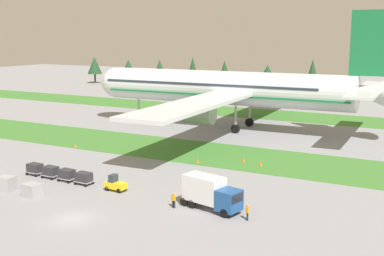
{
  "coord_description": "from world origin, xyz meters",
  "views": [
    {
      "loc": [
        33.63,
        -37.04,
        18.63
      ],
      "look_at": [
        -2.96,
        31.67,
        4.0
      ],
      "focal_mm": 46.76,
      "sensor_mm": 36.0,
      "label": 1
    }
  ],
  "objects_px": {
    "cargo_dolly_second": "(67,174)",
    "uld_container_1": "(32,190)",
    "taxiway_marker_2": "(76,146)",
    "cargo_dolly_lead": "(84,177)",
    "baggage_tug": "(115,184)",
    "taxiway_marker_0": "(244,160)",
    "airliner": "(232,88)",
    "taxiway_marker_1": "(198,161)",
    "ground_crew_marshaller": "(174,200)",
    "cargo_dolly_third": "(51,171)",
    "uld_container_0": "(6,184)",
    "catering_truck": "(211,192)",
    "cargo_dolly_fourth": "(35,168)",
    "ground_crew_loader": "(248,211)",
    "taxiway_marker_3": "(261,163)"
  },
  "relations": [
    {
      "from": "cargo_dolly_second",
      "to": "uld_container_1",
      "type": "bearing_deg",
      "value": 7.07
    },
    {
      "from": "cargo_dolly_second",
      "to": "taxiway_marker_2",
      "type": "bearing_deg",
      "value": -140.04
    },
    {
      "from": "cargo_dolly_lead",
      "to": "uld_container_1",
      "type": "height_order",
      "value": "cargo_dolly_lead"
    },
    {
      "from": "baggage_tug",
      "to": "taxiway_marker_0",
      "type": "bearing_deg",
      "value": 159.33
    },
    {
      "from": "airliner",
      "to": "taxiway_marker_1",
      "type": "height_order",
      "value": "airliner"
    },
    {
      "from": "ground_crew_marshaller",
      "to": "uld_container_1",
      "type": "distance_m",
      "value": 17.19
    },
    {
      "from": "airliner",
      "to": "cargo_dolly_second",
      "type": "distance_m",
      "value": 44.21
    },
    {
      "from": "cargo_dolly_lead",
      "to": "cargo_dolly_second",
      "type": "height_order",
      "value": "same"
    },
    {
      "from": "baggage_tug",
      "to": "cargo_dolly_third",
      "type": "xyz_separation_m",
      "value": [
        -10.82,
        0.4,
        0.1
      ]
    },
    {
      "from": "uld_container_0",
      "to": "uld_container_1",
      "type": "height_order",
      "value": "uld_container_0"
    },
    {
      "from": "ground_crew_marshaller",
      "to": "taxiway_marker_1",
      "type": "height_order",
      "value": "ground_crew_marshaller"
    },
    {
      "from": "cargo_dolly_third",
      "to": "uld_container_0",
      "type": "height_order",
      "value": "uld_container_0"
    },
    {
      "from": "baggage_tug",
      "to": "uld_container_1",
      "type": "xyz_separation_m",
      "value": [
        -7.35,
        -6.28,
        -0.06
      ]
    },
    {
      "from": "cargo_dolly_second",
      "to": "taxiway_marker_0",
      "type": "distance_m",
      "value": 25.72
    },
    {
      "from": "cargo_dolly_third",
      "to": "ground_crew_marshaller",
      "type": "xyz_separation_m",
      "value": [
        20.11,
        -2.38,
        0.03
      ]
    },
    {
      "from": "taxiway_marker_1",
      "to": "taxiway_marker_2",
      "type": "distance_m",
      "value": 22.77
    },
    {
      "from": "cargo_dolly_lead",
      "to": "catering_truck",
      "type": "height_order",
      "value": "catering_truck"
    },
    {
      "from": "cargo_dolly_second",
      "to": "uld_container_1",
      "type": "xyz_separation_m",
      "value": [
        0.57,
        -6.57,
        -0.17
      ]
    },
    {
      "from": "cargo_dolly_lead",
      "to": "taxiway_marker_1",
      "type": "bearing_deg",
      "value": 156.96
    },
    {
      "from": "uld_container_0",
      "to": "airliner",
      "type": "bearing_deg",
      "value": 81.19
    },
    {
      "from": "cargo_dolly_fourth",
      "to": "ground_crew_marshaller",
      "type": "bearing_deg",
      "value": 85.94
    },
    {
      "from": "catering_truck",
      "to": "taxiway_marker_0",
      "type": "distance_m",
      "value": 21.22
    },
    {
      "from": "cargo_dolly_lead",
      "to": "taxiway_marker_1",
      "type": "height_order",
      "value": "cargo_dolly_lead"
    },
    {
      "from": "ground_crew_marshaller",
      "to": "catering_truck",
      "type": "bearing_deg",
      "value": -152.01
    },
    {
      "from": "cargo_dolly_lead",
      "to": "taxiway_marker_1",
      "type": "relative_size",
      "value": 3.56
    },
    {
      "from": "baggage_tug",
      "to": "cargo_dolly_fourth",
      "type": "relative_size",
      "value": 1.17
    },
    {
      "from": "airliner",
      "to": "taxiway_marker_0",
      "type": "bearing_deg",
      "value": -154.6
    },
    {
      "from": "uld_container_0",
      "to": "taxiway_marker_2",
      "type": "xyz_separation_m",
      "value": [
        -8.56,
        22.32,
        -0.64
      ]
    },
    {
      "from": "ground_crew_loader",
      "to": "uld_container_0",
      "type": "xyz_separation_m",
      "value": [
        -29.33,
        -4.69,
        -0.05
      ]
    },
    {
      "from": "cargo_dolly_third",
      "to": "baggage_tug",
      "type": "bearing_deg",
      "value": 90.0
    },
    {
      "from": "cargo_dolly_fourth",
      "to": "uld_container_1",
      "type": "relative_size",
      "value": 1.13
    },
    {
      "from": "ground_crew_loader",
      "to": "uld_container_0",
      "type": "bearing_deg",
      "value": 74.8
    },
    {
      "from": "cargo_dolly_second",
      "to": "cargo_dolly_third",
      "type": "relative_size",
      "value": 1.0
    },
    {
      "from": "airliner",
      "to": "ground_crew_marshaller",
      "type": "distance_m",
      "value": 48.07
    },
    {
      "from": "cargo_dolly_fourth",
      "to": "taxiway_marker_1",
      "type": "height_order",
      "value": "cargo_dolly_fourth"
    },
    {
      "from": "catering_truck",
      "to": "taxiway_marker_1",
      "type": "height_order",
      "value": "catering_truck"
    },
    {
      "from": "baggage_tug",
      "to": "cargo_dolly_third",
      "type": "bearing_deg",
      "value": -90.0
    },
    {
      "from": "airliner",
      "to": "ground_crew_loader",
      "type": "bearing_deg",
      "value": -156.62
    },
    {
      "from": "baggage_tug",
      "to": "ground_crew_loader",
      "type": "height_order",
      "value": "baggage_tug"
    },
    {
      "from": "airliner",
      "to": "catering_truck",
      "type": "height_order",
      "value": "airliner"
    },
    {
      "from": "cargo_dolly_third",
      "to": "taxiway_marker_2",
      "type": "distance_m",
      "value": 18.17
    },
    {
      "from": "cargo_dolly_fourth",
      "to": "taxiway_marker_0",
      "type": "xyz_separation_m",
      "value": [
        22.16,
        19.62,
        -0.58
      ]
    },
    {
      "from": "taxiway_marker_3",
      "to": "cargo_dolly_second",
      "type": "bearing_deg",
      "value": -135.4
    },
    {
      "from": "ground_crew_marshaller",
      "to": "taxiway_marker_3",
      "type": "height_order",
      "value": "ground_crew_marshaller"
    },
    {
      "from": "airliner",
      "to": "taxiway_marker_1",
      "type": "relative_size",
      "value": 119.57
    },
    {
      "from": "cargo_dolly_third",
      "to": "cargo_dolly_fourth",
      "type": "relative_size",
      "value": 1.0
    },
    {
      "from": "cargo_dolly_lead",
      "to": "uld_container_0",
      "type": "relative_size",
      "value": 1.13
    },
    {
      "from": "cargo_dolly_second",
      "to": "cargo_dolly_third",
      "type": "xyz_separation_m",
      "value": [
        -2.9,
        0.11,
        0.0
      ]
    },
    {
      "from": "ground_crew_marshaller",
      "to": "uld_container_0",
      "type": "bearing_deg",
      "value": 18.77
    },
    {
      "from": "uld_container_0",
      "to": "taxiway_marker_3",
      "type": "relative_size",
      "value": 2.99
    }
  ]
}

